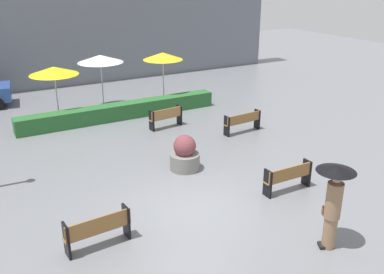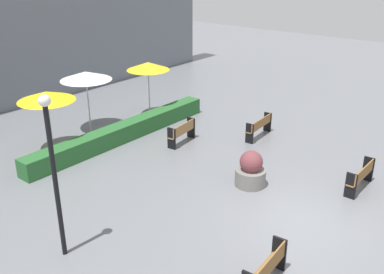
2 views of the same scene
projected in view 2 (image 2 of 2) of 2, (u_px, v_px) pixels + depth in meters
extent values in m
plane|color=slate|center=(301.00, 221.00, 12.56)|extent=(60.00, 60.00, 0.00)
cube|color=#9E7242|center=(181.00, 133.00, 17.64)|extent=(1.54, 0.43, 0.04)
cube|color=#9E7242|center=(184.00, 128.00, 17.48)|extent=(1.52, 0.21, 0.41)
cube|color=black|center=(172.00, 139.00, 17.09)|extent=(0.10, 0.37, 0.87)
cube|color=black|center=(191.00, 128.00, 18.17)|extent=(0.10, 0.37, 0.87)
cube|color=olive|center=(264.00, 271.00, 9.96)|extent=(1.65, 0.38, 0.04)
cube|color=olive|center=(271.00, 265.00, 9.79)|extent=(1.63, 0.15, 0.43)
cube|color=black|center=(279.00, 253.00, 10.51)|extent=(0.09, 0.37, 0.87)
cube|color=olive|center=(359.00, 177.00, 14.15)|extent=(1.64, 0.27, 0.04)
cube|color=olive|center=(365.00, 172.00, 13.98)|extent=(1.64, 0.06, 0.41)
cube|color=black|center=(351.00, 186.00, 13.60)|extent=(0.06, 0.35, 0.85)
cube|color=black|center=(368.00, 169.00, 14.68)|extent=(0.06, 0.35, 0.85)
cube|color=olive|center=(258.00, 127.00, 18.22)|extent=(1.76, 0.36, 0.04)
cube|color=olive|center=(262.00, 123.00, 18.07)|extent=(1.74, 0.16, 0.37)
cube|color=black|center=(250.00, 134.00, 17.61)|extent=(0.08, 0.34, 0.84)
cube|color=black|center=(268.00, 122.00, 18.83)|extent=(0.08, 0.34, 0.84)
cylinder|color=slate|center=(250.00, 177.00, 14.45)|extent=(1.01, 1.01, 0.56)
sphere|color=brown|center=(251.00, 162.00, 14.23)|extent=(0.76, 0.76, 0.76)
cylinder|color=black|center=(56.00, 185.00, 10.44)|extent=(0.12, 0.12, 3.97)
sphere|color=white|center=(44.00, 101.00, 9.63)|extent=(0.28, 0.28, 0.28)
cylinder|color=silver|center=(50.00, 124.00, 16.64)|extent=(0.06, 0.06, 2.23)
cone|color=yellow|center=(46.00, 96.00, 16.22)|extent=(2.13, 2.13, 0.35)
cylinder|color=silver|center=(88.00, 104.00, 18.56)|extent=(0.06, 0.06, 2.44)
cone|color=white|center=(86.00, 76.00, 18.09)|extent=(2.14, 2.14, 0.35)
cylinder|color=silver|center=(149.00, 92.00, 20.20)|extent=(0.06, 0.06, 2.43)
cone|color=yellow|center=(148.00, 66.00, 19.74)|extent=(1.94, 1.94, 0.35)
cube|color=#28602D|center=(124.00, 132.00, 17.97)|extent=(9.20, 0.70, 0.70)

